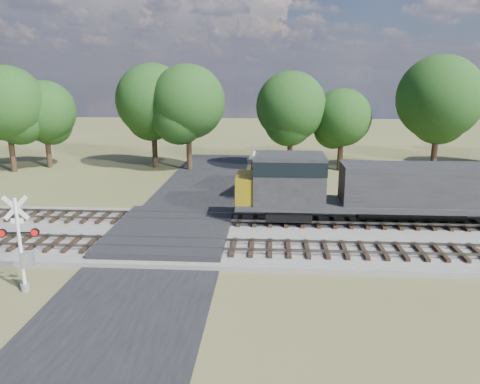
{
  "coord_description": "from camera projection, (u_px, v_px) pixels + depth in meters",
  "views": [
    {
      "loc": [
        5.92,
        -25.9,
        9.52
      ],
      "look_at": [
        4.11,
        2.0,
        2.49
      ],
      "focal_mm": 35.0,
      "sensor_mm": 36.0,
      "label": 1
    }
  ],
  "objects": [
    {
      "name": "treeline",
      "position": [
        321.0,
        102.0,
        45.44
      ],
      "size": [
        80.31,
        12.24,
        11.52
      ],
      "color": "black",
      "rests_on": "ground"
    },
    {
      "name": "ground",
      "position": [
        169.0,
        240.0,
        27.76
      ],
      "size": [
        160.0,
        160.0,
        0.0
      ],
      "primitive_type": "plane",
      "color": "brown",
      "rests_on": "ground"
    },
    {
      "name": "equipment_shed",
      "position": [
        287.0,
        177.0,
        36.93
      ],
      "size": [
        6.08,
        6.08,
        3.36
      ],
      "rotation": [
        0.0,
        0.0,
        -0.27
      ],
      "color": "#46291E",
      "rests_on": "ground"
    },
    {
      "name": "crossing_signal_far",
      "position": [
        258.0,
        184.0,
        34.86
      ],
      "size": [
        1.56,
        0.35,
        3.87
      ],
      "rotation": [
        0.0,
        0.0,
        3.05
      ],
      "color": "silver",
      "rests_on": "ground"
    },
    {
      "name": "crossing_signal_near",
      "position": [
        23.0,
        252.0,
        20.78
      ],
      "size": [
        1.8,
        0.42,
        4.47
      ],
      "rotation": [
        0.0,
        0.0,
        0.12
      ],
      "color": "silver",
      "rests_on": "ground"
    },
    {
      "name": "track_far",
      "position": [
        226.0,
        219.0,
        30.37
      ],
      "size": [
        140.0,
        2.6,
        0.33
      ],
      "color": "black",
      "rests_on": "ballast_bed"
    },
    {
      "name": "ballast_bed",
      "position": [
        338.0,
        238.0,
        27.58
      ],
      "size": [
        140.0,
        10.0,
        0.3
      ],
      "primitive_type": "cube",
      "color": "gray",
      "rests_on": "ground"
    },
    {
      "name": "track_near",
      "position": [
        217.0,
        246.0,
        25.53
      ],
      "size": [
        140.0,
        2.6,
        0.33
      ],
      "color": "black",
      "rests_on": "ballast_bed"
    },
    {
      "name": "crossing_panel",
      "position": [
        171.0,
        232.0,
        28.17
      ],
      "size": [
        7.0,
        9.0,
        0.62
      ],
      "primitive_type": "cube",
      "color": "#262628",
      "rests_on": "ground"
    },
    {
      "name": "road",
      "position": [
        169.0,
        239.0,
        27.75
      ],
      "size": [
        7.0,
        60.0,
        0.08
      ],
      "primitive_type": "cube",
      "color": "black",
      "rests_on": "ground"
    }
  ]
}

